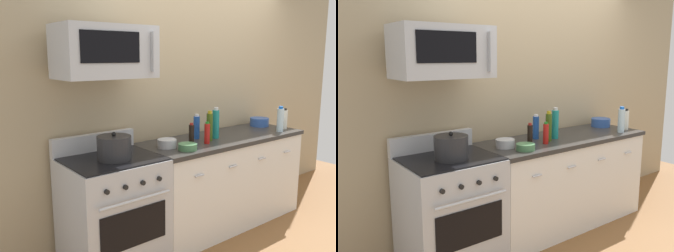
% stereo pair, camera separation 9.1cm
% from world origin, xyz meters
% --- Properties ---
extents(ground_plane, '(5.91, 5.91, 0.00)m').
position_xyz_m(ground_plane, '(0.00, 0.00, 0.00)').
color(ground_plane, brown).
extents(back_wall, '(4.93, 0.10, 2.70)m').
position_xyz_m(back_wall, '(0.00, 0.41, 1.35)').
color(back_wall, tan).
rests_on(back_wall, ground_plane).
extents(counter_unit, '(1.84, 0.66, 0.92)m').
position_xyz_m(counter_unit, '(0.00, -0.00, 0.46)').
color(counter_unit, silver).
rests_on(counter_unit, ground_plane).
extents(range_oven, '(0.76, 0.69, 1.07)m').
position_xyz_m(range_oven, '(-1.29, 0.00, 0.47)').
color(range_oven, '#B7BABF').
rests_on(range_oven, ground_plane).
extents(microwave, '(0.74, 0.44, 0.40)m').
position_xyz_m(microwave, '(-1.29, 0.05, 1.75)').
color(microwave, '#B7BABF').
extents(bottle_olive_oil, '(0.06, 0.06, 0.29)m').
position_xyz_m(bottle_olive_oil, '(-0.25, -0.04, 1.06)').
color(bottle_olive_oil, '#385114').
rests_on(bottle_olive_oil, countertop_slab).
extents(bottle_vinegar_white, '(0.07, 0.07, 0.23)m').
position_xyz_m(bottle_vinegar_white, '(0.81, -0.14, 1.03)').
color(bottle_vinegar_white, silver).
rests_on(bottle_vinegar_white, countertop_slab).
extents(bottle_soda_blue, '(0.06, 0.06, 0.24)m').
position_xyz_m(bottle_soda_blue, '(-0.29, 0.10, 1.04)').
color(bottle_soda_blue, '#1E4CA5').
rests_on(bottle_soda_blue, countertop_slab).
extents(bottle_soy_sauce_dark, '(0.05, 0.05, 0.20)m').
position_xyz_m(bottle_soy_sauce_dark, '(-0.49, -0.06, 1.02)').
color(bottle_soy_sauce_dark, black).
rests_on(bottle_soy_sauce_dark, countertop_slab).
extents(bottle_water_clear, '(0.07, 0.07, 0.27)m').
position_xyz_m(bottle_water_clear, '(0.65, -0.20, 1.05)').
color(bottle_water_clear, silver).
rests_on(bottle_water_clear, countertop_slab).
extents(bottle_sparkling_teal, '(0.07, 0.07, 0.31)m').
position_xyz_m(bottle_sparkling_teal, '(-0.12, 0.00, 1.07)').
color(bottle_sparkling_teal, '#197F7A').
rests_on(bottle_sparkling_teal, countertop_slab).
extents(bottle_hot_sauce_red, '(0.05, 0.05, 0.20)m').
position_xyz_m(bottle_hot_sauce_red, '(-0.35, -0.11, 1.02)').
color(bottle_hot_sauce_red, '#B21914').
rests_on(bottle_hot_sauce_red, countertop_slab).
extents(bowl_steel_prep, '(0.17, 0.17, 0.07)m').
position_xyz_m(bowl_steel_prep, '(-0.73, 0.00, 0.96)').
color(bowl_steel_prep, '#B2B5BA').
rests_on(bowl_steel_prep, countertop_slab).
extents(bowl_green_glaze, '(0.17, 0.17, 0.06)m').
position_xyz_m(bowl_green_glaze, '(-0.65, -0.18, 0.95)').
color(bowl_green_glaze, '#477A4C').
rests_on(bowl_green_glaze, countertop_slab).
extents(bowl_blue_mixing, '(0.21, 0.21, 0.09)m').
position_xyz_m(bowl_blue_mixing, '(0.74, 0.14, 0.97)').
color(bowl_blue_mixing, '#2D519E').
rests_on(bowl_blue_mixing, countertop_slab).
extents(stockpot, '(0.27, 0.27, 0.22)m').
position_xyz_m(stockpot, '(-1.29, -0.05, 1.02)').
color(stockpot, '#262628').
rests_on(stockpot, range_oven).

